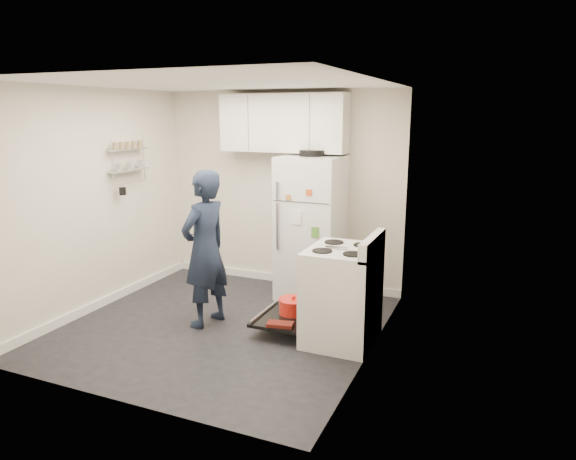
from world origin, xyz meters
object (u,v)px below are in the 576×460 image
at_px(electric_range, 341,296).
at_px(refrigerator, 311,227).
at_px(person, 205,249).
at_px(open_oven_door, 289,312).

relative_size(electric_range, refrigerator, 0.61).
distance_m(electric_range, person, 1.50).
xyz_separation_m(refrigerator, person, (-0.72, -1.25, -0.04)).
xyz_separation_m(open_oven_door, person, (-0.88, -0.20, 0.64)).
height_order(open_oven_door, refrigerator, refrigerator).
bearing_deg(refrigerator, person, -119.90).
bearing_deg(refrigerator, open_oven_door, -81.59).
height_order(open_oven_door, person, person).
distance_m(refrigerator, person, 1.44).
relative_size(open_oven_door, person, 0.42).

